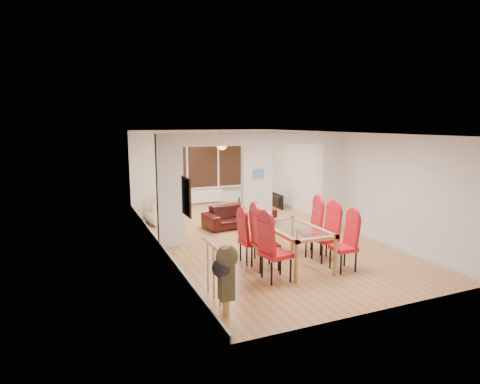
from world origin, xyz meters
TOP-DOWN VIEW (x-y plane):
  - floor at (0.00, 0.00)m, footprint 5.00×9.00m
  - room_walls at (0.00, 0.00)m, footprint 5.00×9.00m
  - divider_wall at (0.00, 0.00)m, footprint 5.00×0.18m
  - bay_window_blinds at (0.00, 4.44)m, footprint 3.00×0.08m
  - radiator at (0.00, 4.40)m, footprint 1.40×0.08m
  - pendant_light at (0.30, 3.30)m, footprint 0.36×0.36m
  - stair_newel at (-2.25, -3.20)m, footprint 0.40×1.20m
  - wall_poster at (-2.47, -2.40)m, footprint 0.04×0.52m
  - pillar_photo at (0.00, -0.10)m, footprint 0.30×0.03m
  - dining_table at (-0.23, -2.25)m, footprint 0.95×1.68m
  - dining_chair_la at (-0.92, -2.80)m, footprint 0.53×0.53m
  - dining_chair_lb at (-0.86, -2.21)m, footprint 0.50×0.50m
  - dining_chair_lc at (-0.95, -1.76)m, footprint 0.44×0.44m
  - dining_chair_ra at (0.51, -2.87)m, footprint 0.45×0.45m
  - dining_chair_rb at (0.51, -2.24)m, footprint 0.50×0.50m
  - dining_chair_rc at (0.44, -1.76)m, footprint 0.50×0.50m
  - sofa at (-0.01, 1.09)m, footprint 2.09×1.00m
  - armchair at (-1.99, 2.19)m, footprint 0.94×0.95m
  - person at (-1.50, 2.22)m, footprint 0.70×0.53m
  - television at (2.00, 2.77)m, footprint 0.86×0.16m
  - coffee_table at (0.50, 2.57)m, footprint 1.12×0.76m
  - bottle at (0.63, 2.64)m, footprint 0.07×0.07m
  - bowl at (0.72, 2.57)m, footprint 0.22×0.22m
  - shoes at (-0.13, -0.42)m, footprint 0.23×0.25m

SIDE VIEW (x-z plane):
  - floor at x=0.00m, z-range -0.01..0.01m
  - shoes at x=-0.13m, z-range 0.00..0.10m
  - coffee_table at x=0.50m, z-range 0.00..0.23m
  - television at x=2.00m, z-range 0.00..0.49m
  - bowl at x=0.72m, z-range 0.23..0.29m
  - sofa at x=-0.01m, z-range 0.00..0.59m
  - radiator at x=0.00m, z-range 0.05..0.55m
  - armchair at x=-1.99m, z-range 0.00..0.73m
  - bottle at x=0.63m, z-range 0.23..0.50m
  - dining_table at x=-0.23m, z-range 0.00..0.79m
  - dining_chair_lc at x=-0.95m, z-range 0.00..1.03m
  - dining_chair_ra at x=0.51m, z-range 0.00..1.06m
  - dining_chair_rb at x=0.51m, z-range 0.00..1.10m
  - stair_newel at x=-2.25m, z-range 0.00..1.10m
  - dining_chair_rc at x=0.44m, z-range 0.00..1.13m
  - dining_chair_la at x=-0.92m, z-range 0.00..1.16m
  - dining_chair_lb at x=-0.86m, z-range 0.00..1.18m
  - person at x=-1.50m, z-range 0.00..1.72m
  - room_walls at x=0.00m, z-range 0.00..2.60m
  - divider_wall at x=0.00m, z-range 0.00..2.60m
  - bay_window_blinds at x=0.00m, z-range 0.60..2.40m
  - wall_poster at x=-2.47m, z-range 1.27..1.94m
  - pillar_photo at x=0.00m, z-range 1.48..1.73m
  - pendant_light at x=0.30m, z-range 1.97..2.33m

